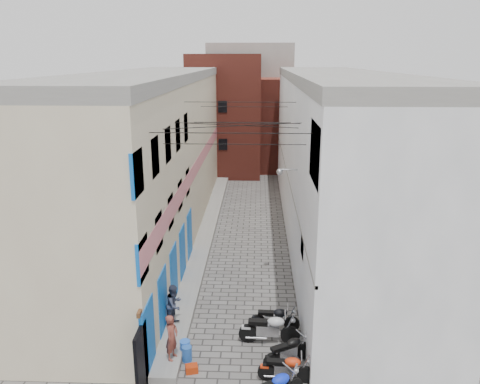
# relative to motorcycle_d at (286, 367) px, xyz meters

# --- Properties ---
(plinth) EXTENTS (0.90, 26.00, 0.25)m
(plinth) POSITION_rel_motorcycle_d_xyz_m (-3.84, 12.67, -0.39)
(plinth) COLOR gray
(plinth) RESTS_ON ground
(building_left) EXTENTS (5.10, 27.00, 9.00)m
(building_left) POSITION_rel_motorcycle_d_xyz_m (-6.77, 12.62, 3.98)
(building_left) COLOR #C7B596
(building_left) RESTS_ON ground
(building_right) EXTENTS (5.94, 26.00, 9.00)m
(building_right) POSITION_rel_motorcycle_d_xyz_m (3.21, 12.66, 3.99)
(building_right) COLOR silver
(building_right) RESTS_ON ground
(building_far_brick_left) EXTENTS (6.00, 6.00, 10.00)m
(building_far_brick_left) POSITION_rel_motorcycle_d_xyz_m (-3.79, 27.67, 4.48)
(building_far_brick_left) COLOR maroon
(building_far_brick_left) RESTS_ON ground
(building_far_brick_right) EXTENTS (5.00, 6.00, 8.00)m
(building_far_brick_right) POSITION_rel_motorcycle_d_xyz_m (1.21, 29.67, 3.48)
(building_far_brick_right) COLOR maroon
(building_far_brick_right) RESTS_ON ground
(building_far_concrete) EXTENTS (8.00, 5.00, 11.00)m
(building_far_concrete) POSITION_rel_motorcycle_d_xyz_m (-1.79, 33.67, 4.98)
(building_far_concrete) COLOR gray
(building_far_concrete) RESTS_ON ground
(far_shopfront) EXTENTS (2.00, 0.30, 2.40)m
(far_shopfront) POSITION_rel_motorcycle_d_xyz_m (-1.79, 24.87, 0.68)
(far_shopfront) COLOR black
(far_shopfront) RESTS_ON ground
(overhead_wires) EXTENTS (5.80, 13.02, 1.32)m
(overhead_wires) POSITION_rel_motorcycle_d_xyz_m (-1.79, 7.31, 6.61)
(overhead_wires) COLOR black
(overhead_wires) RESTS_ON ground
(motorcycle_d) EXTENTS (1.81, 0.68, 1.03)m
(motorcycle_d) POSITION_rel_motorcycle_d_xyz_m (0.00, 0.00, 0.00)
(motorcycle_d) COLOR red
(motorcycle_d) RESTS_ON ground
(motorcycle_e) EXTENTS (1.90, 1.42, 1.07)m
(motorcycle_e) POSITION_rel_motorcycle_d_xyz_m (0.11, 0.87, 0.02)
(motorcycle_e) COLOR black
(motorcycle_e) RESTS_ON ground
(motorcycle_f) EXTENTS (2.17, 0.76, 1.24)m
(motorcycle_f) POSITION_rel_motorcycle_d_xyz_m (-0.49, 2.02, 0.11)
(motorcycle_f) COLOR #B5B6BA
(motorcycle_f) RESTS_ON ground
(motorcycle_g) EXTENTS (1.85, 0.67, 1.05)m
(motorcycle_g) POSITION_rel_motorcycle_d_xyz_m (-0.26, 2.86, 0.01)
(motorcycle_g) COLOR black
(motorcycle_g) RESTS_ON ground
(person_a) EXTENTS (0.51, 0.65, 1.55)m
(person_a) POSITION_rel_motorcycle_d_xyz_m (-3.67, 0.67, 0.51)
(person_a) COLOR brown
(person_a) RESTS_ON plinth
(person_b) EXTENTS (0.85, 0.93, 1.55)m
(person_b) POSITION_rel_motorcycle_d_xyz_m (-3.94, 2.73, 0.51)
(person_b) COLOR #32384C
(person_b) RESTS_ON plinth
(water_jug_near) EXTENTS (0.44, 0.44, 0.52)m
(water_jug_near) POSITION_rel_motorcycle_d_xyz_m (-3.23, 0.90, -0.25)
(water_jug_near) COLOR blue
(water_jug_near) RESTS_ON ground
(water_jug_far) EXTENTS (0.47, 0.47, 0.56)m
(water_jug_far) POSITION_rel_motorcycle_d_xyz_m (-3.34, 1.18, -0.24)
(water_jug_far) COLOR blue
(water_jug_far) RESTS_ON ground
(red_crate) EXTENTS (0.45, 0.38, 0.24)m
(red_crate) POSITION_rel_motorcycle_d_xyz_m (-3.00, 0.32, -0.39)
(red_crate) COLOR #AB2C0C
(red_crate) RESTS_ON ground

